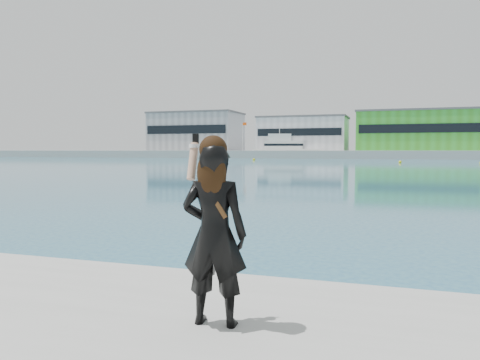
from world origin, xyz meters
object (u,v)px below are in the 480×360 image
object	(u,v)px
motor_yacht	(285,149)
buoy_far	(254,160)
woman	(214,229)
buoy_near	(400,163)

from	to	relation	value
motor_yacht	buoy_far	size ratio (longest dim) A/B	37.36
motor_yacht	woman	size ratio (longest dim) A/B	11.50
buoy_near	buoy_far	distance (m)	31.28
buoy_far	motor_yacht	bearing A→B (deg)	88.50
motor_yacht	buoy_far	bearing A→B (deg)	-107.47
buoy_near	woman	world-z (taller)	woman
motor_yacht	buoy_near	bearing A→B (deg)	-69.37
buoy_near	buoy_far	size ratio (longest dim) A/B	1.00
motor_yacht	woman	distance (m)	121.00
motor_yacht	buoy_near	xyz separation A→B (m)	(28.44, -38.29, -2.36)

